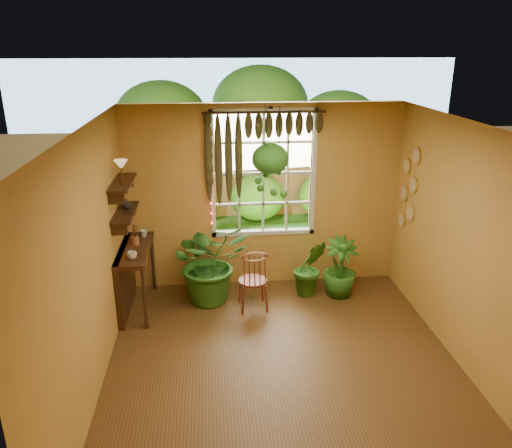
{
  "coord_description": "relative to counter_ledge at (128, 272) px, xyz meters",
  "views": [
    {
      "loc": [
        -0.78,
        -4.66,
        3.46
      ],
      "look_at": [
        -0.22,
        1.15,
        1.34
      ],
      "focal_mm": 35.0,
      "sensor_mm": 36.0,
      "label": 1
    }
  ],
  "objects": [
    {
      "name": "floor",
      "position": [
        1.91,
        -1.6,
        -0.55
      ],
      "size": [
        4.5,
        4.5,
        0.0
      ],
      "primitive_type": "plane",
      "color": "brown",
      "rests_on": "ground"
    },
    {
      "name": "ceiling",
      "position": [
        1.91,
        -1.6,
        2.15
      ],
      "size": [
        4.5,
        4.5,
        0.0
      ],
      "primitive_type": "plane",
      "rotation": [
        3.14,
        0.0,
        0.0
      ],
      "color": "silver",
      "rests_on": "wall_back"
    },
    {
      "name": "wall_back",
      "position": [
        1.91,
        0.65,
        0.8
      ],
      "size": [
        4.0,
        0.0,
        4.0
      ],
      "primitive_type": "plane",
      "rotation": [
        1.57,
        0.0,
        0.0
      ],
      "color": "#BD8B40",
      "rests_on": "floor"
    },
    {
      "name": "wall_left",
      "position": [
        -0.09,
        -1.6,
        0.8
      ],
      "size": [
        0.0,
        4.5,
        4.5
      ],
      "primitive_type": "plane",
      "rotation": [
        1.57,
        0.0,
        1.57
      ],
      "color": "#BD8B40",
      "rests_on": "floor"
    },
    {
      "name": "wall_right",
      "position": [
        3.91,
        -1.6,
        0.8
      ],
      "size": [
        0.0,
        4.5,
        4.5
      ],
      "primitive_type": "plane",
      "rotation": [
        1.57,
        0.0,
        -1.57
      ],
      "color": "#BD8B40",
      "rests_on": "floor"
    },
    {
      "name": "window",
      "position": [
        1.91,
        0.68,
        1.15
      ],
      "size": [
        1.52,
        0.1,
        1.86
      ],
      "color": "silver",
      "rests_on": "wall_back"
    },
    {
      "name": "valance_vine",
      "position": [
        1.82,
        0.56,
        1.73
      ],
      "size": [
        1.7,
        0.12,
        1.1
      ],
      "color": "#361B0E",
      "rests_on": "window"
    },
    {
      "name": "string_lights",
      "position": [
        1.15,
        0.59,
        1.2
      ],
      "size": [
        0.03,
        0.03,
        1.54
      ],
      "primitive_type": null,
      "color": "#FF2633",
      "rests_on": "window"
    },
    {
      "name": "wall_plates",
      "position": [
        3.89,
        0.19,
        1.0
      ],
      "size": [
        0.04,
        0.32,
        1.1
      ],
      "primitive_type": null,
      "color": "#FDF1CE",
      "rests_on": "wall_right"
    },
    {
      "name": "counter_ledge",
      "position": [
        0.0,
        0.0,
        0.0
      ],
      "size": [
        0.4,
        1.2,
        0.9
      ],
      "color": "#361B0E",
      "rests_on": "floor"
    },
    {
      "name": "shelf_lower",
      "position": [
        0.03,
        0.0,
        0.85
      ],
      "size": [
        0.25,
        0.9,
        0.04
      ],
      "primitive_type": "cube",
      "color": "#361B0E",
      "rests_on": "wall_left"
    },
    {
      "name": "shelf_upper",
      "position": [
        0.03,
        0.0,
        1.25
      ],
      "size": [
        0.25,
        0.9,
        0.04
      ],
      "primitive_type": "cube",
      "color": "#361B0E",
      "rests_on": "wall_left"
    },
    {
      "name": "backyard",
      "position": [
        2.15,
        5.27,
        0.73
      ],
      "size": [
        14.0,
        10.0,
        12.0
      ],
      "color": "#27631C",
      "rests_on": "ground"
    },
    {
      "name": "windsor_chair",
      "position": [
        1.68,
        -0.17,
        -0.25
      ],
      "size": [
        0.41,
        0.44,
        1.04
      ],
      "rotation": [
        0.0,
        0.0,
        0.07
      ],
      "color": "maroon",
      "rests_on": "floor"
    },
    {
      "name": "potted_plant_left",
      "position": [
        1.11,
        0.13,
        0.05
      ],
      "size": [
        1.34,
        1.25,
        1.2
      ],
      "primitive_type": "imported",
      "rotation": [
        0.0,
        0.0,
        0.35
      ],
      "color": "#205316",
      "rests_on": "floor"
    },
    {
      "name": "potted_plant_mid",
      "position": [
        2.53,
        0.16,
        -0.12
      ],
      "size": [
        0.5,
        0.41,
        0.85
      ],
      "primitive_type": "imported",
      "rotation": [
        0.0,
        0.0,
        0.08
      ],
      "color": "#205316",
      "rests_on": "floor"
    },
    {
      "name": "potted_plant_right",
      "position": [
        2.96,
        0.1,
        -0.12
      ],
      "size": [
        0.54,
        0.54,
        0.87
      ],
      "primitive_type": "imported",
      "rotation": [
        0.0,
        0.0,
        0.1
      ],
      "color": "#205316",
      "rests_on": "floor"
    },
    {
      "name": "hanging_basket",
      "position": [
        1.96,
        0.28,
        1.41
      ],
      "size": [
        0.49,
        0.49,
        1.25
      ],
      "color": "black",
      "rests_on": "ceiling"
    },
    {
      "name": "cup_a",
      "position": [
        0.13,
        -0.36,
        0.4
      ],
      "size": [
        0.14,
        0.14,
        0.1
      ],
      "primitive_type": "imported",
      "rotation": [
        0.0,
        0.0,
        0.17
      ],
      "color": "silver",
      "rests_on": "counter_ledge"
    },
    {
      "name": "cup_b",
      "position": [
        0.19,
        0.4,
        0.4
      ],
      "size": [
        0.13,
        0.13,
        0.1
      ],
      "primitive_type": "imported",
      "rotation": [
        0.0,
        0.0,
        -0.31
      ],
      "color": "beige",
      "rests_on": "counter_ledge"
    },
    {
      "name": "brush_jar",
      "position": [
        0.11,
        0.1,
        0.49
      ],
      "size": [
        0.1,
        0.1,
        0.37
      ],
      "color": "brown",
      "rests_on": "counter_ledge"
    },
    {
      "name": "shelf_vase",
      "position": [
        0.04,
        0.11,
        0.93
      ],
      "size": [
        0.17,
        0.17,
        0.14
      ],
      "primitive_type": "imported",
      "rotation": [
        0.0,
        0.0,
        -0.37
      ],
      "color": "#B2AD99",
      "rests_on": "shelf_lower"
    },
    {
      "name": "tiffany_lamp",
      "position": [
        0.05,
        -0.07,
        1.48
      ],
      "size": [
        0.17,
        0.17,
        0.29
      ],
      "color": "brown",
      "rests_on": "shelf_upper"
    }
  ]
}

